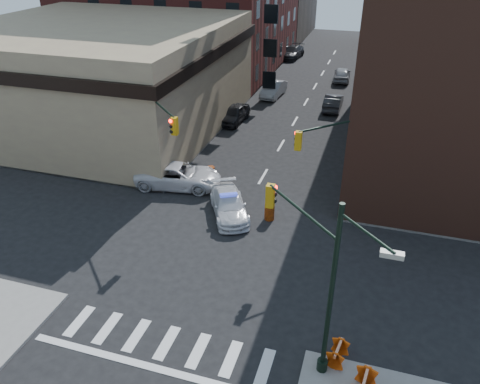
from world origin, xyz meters
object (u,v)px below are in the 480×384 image
Objects in this scene: police_car at (229,205)px; pedestrian_a at (170,165)px; barrel_bank at (211,173)px; pickup at (178,176)px; pedestrian_b at (137,174)px; barricade_nw_a at (140,169)px; barrel_road at (270,211)px; barricade_se_a at (338,354)px; parked_car_wnear at (234,114)px; parked_car_wfar at (274,89)px; parked_car_enear at (333,102)px.

police_car is 3.09× the size of pedestrian_a.
police_car is 5.19m from barrel_bank.
pickup is 6.25× the size of barrel_bank.
barricade_nw_a is at bearing 85.70° from pedestrian_b.
barricade_se_a is at bearing -61.71° from barrel_road.
barricade_se_a is (12.84, -25.82, -0.21)m from parked_car_wnear.
pedestrian_a is at bearing 4.45° from barricade_nw_a.
barrel_road is 11.54m from barricade_se_a.
parked_car_wfar is 5.09× the size of barrel_bank.
pickup is 1.29× the size of parked_car_wnear.
pickup is at bearing 123.04° from police_car.
pickup reaches higher than barricade_nw_a.
police_car is 5.18× the size of barrel_bank.
pedestrian_a is 2.30m from barricade_nw_a.
barrel_bank is 0.84× the size of barricade_nw_a.
pedestrian_a is at bearing -90.57° from parked_car_wnear.
barrel_bank is at bearing 69.52° from parked_car_enear.
pedestrian_a is at bearing 24.74° from pedestrian_b.
police_car is 4.47× the size of barrel_road.
pedestrian_a is 9.07m from barrel_road.
parked_car_wfar is 4.26× the size of barricade_se_a.
parked_car_wfar is 21.07m from pedestrian_a.
pickup is at bearing 55.06° from barricade_se_a.
pedestrian_b is at bearing 60.94° from parked_car_enear.
pickup reaches higher than barricade_se_a.
parked_car_wnear is at bearing -96.48° from parked_car_wfar.
pickup is at bearing 162.09° from barrel_road.
barrel_road is at bearing -117.25° from pickup.
parked_car_wfar reaches higher than police_car.
pedestrian_a reaches higher than parked_car_wfar.
pedestrian_a is at bearing -92.73° from parked_car_wfar.
barrel_road is 0.97× the size of barricade_se_a.
parked_car_enear is (6.78, -2.38, -0.03)m from parked_car_wfar.
barricade_nw_a is (-11.69, -19.12, -0.20)m from parked_car_enear.
police_car is at bearing -32.33° from barricade_nw_a.
pickup is at bearing -136.27° from barrel_bank.
parked_car_wfar is 1.04× the size of parked_car_enear.
parked_car_wfar is at bearing 93.97° from pedestrian_a.
parked_car_wfar reaches higher than barrel_road.
parked_car_enear is at bearing -32.45° from pickup.
pedestrian_a is 1.40× the size of barricade_se_a.
parked_car_wnear is (-4.77, 15.92, 0.07)m from police_car.
barricade_se_a is at bearing -78.58° from police_car.
pedestrian_a is at bearing 119.32° from police_car.
pedestrian_a is 3.03m from barrel_bank.
parked_car_enear is 19.09m from barrel_bank.
parked_car_wnear is 10.61m from parked_car_enear.
pickup reaches higher than parked_car_wnear.
pedestrian_b reaches higher than barricade_nw_a.
pedestrian_b reaches higher than parked_car_wnear.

